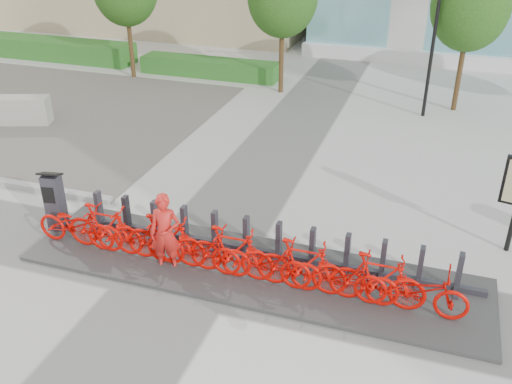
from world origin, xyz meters
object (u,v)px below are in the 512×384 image
(worker_red, at_px, (165,233))
(kiosk, at_px, (55,201))
(jersey_barrier, at_px, (13,110))
(bike_0, at_px, (76,225))

(worker_red, bearing_deg, kiosk, 158.77)
(kiosk, relative_size, worker_red, 0.85)
(kiosk, height_order, jersey_barrier, kiosk)
(bike_0, bearing_deg, jersey_barrier, 47.68)
(bike_0, distance_m, worker_red, 2.26)
(worker_red, bearing_deg, jersey_barrier, 134.49)
(kiosk, xyz_separation_m, jersey_barrier, (-5.65, 5.45, -0.32))
(bike_0, relative_size, worker_red, 1.08)
(worker_red, bearing_deg, bike_0, 165.89)
(bike_0, xyz_separation_m, kiosk, (-0.81, 0.43, 0.22))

